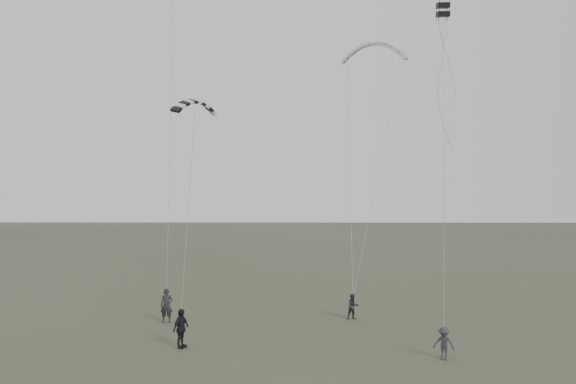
{
  "coord_description": "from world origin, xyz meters",
  "views": [
    {
      "loc": [
        0.95,
        -26.85,
        8.67
      ],
      "look_at": [
        0.71,
        4.67,
        7.57
      ],
      "focal_mm": 35.0,
      "sensor_mm": 36.0,
      "label": 1
    }
  ],
  "objects_px": {
    "flyer_far": "(444,343)",
    "kite_pale_large": "(373,44)",
    "kite_box": "(443,10)",
    "flyer_left": "(167,306)",
    "flyer_right": "(353,307)",
    "flyer_center": "(181,328)",
    "kite_striped": "(195,101)"
  },
  "relations": [
    {
      "from": "flyer_center",
      "to": "kite_box",
      "type": "xyz_separation_m",
      "value": [
        13.19,
        1.62,
        16.0
      ]
    },
    {
      "from": "flyer_right",
      "to": "flyer_far",
      "type": "distance_m",
      "value": 7.92
    },
    {
      "from": "flyer_left",
      "to": "flyer_right",
      "type": "distance_m",
      "value": 10.87
    },
    {
      "from": "flyer_left",
      "to": "kite_pale_large",
      "type": "bearing_deg",
      "value": 23.17
    },
    {
      "from": "flyer_center",
      "to": "kite_striped",
      "type": "height_order",
      "value": "kite_striped"
    },
    {
      "from": "kite_pale_large",
      "to": "kite_box",
      "type": "distance_m",
      "value": 9.64
    },
    {
      "from": "flyer_center",
      "to": "kite_striped",
      "type": "xyz_separation_m",
      "value": [
        0.37,
        2.22,
        11.43
      ]
    },
    {
      "from": "flyer_left",
      "to": "kite_box",
      "type": "relative_size",
      "value": 2.81
    },
    {
      "from": "flyer_far",
      "to": "kite_pale_large",
      "type": "relative_size",
      "value": 0.34
    },
    {
      "from": "flyer_center",
      "to": "kite_pale_large",
      "type": "relative_size",
      "value": 0.43
    },
    {
      "from": "flyer_center",
      "to": "kite_box",
      "type": "distance_m",
      "value": 20.8
    },
    {
      "from": "kite_box",
      "to": "flyer_left",
      "type": "bearing_deg",
      "value": 169.5
    },
    {
      "from": "flyer_far",
      "to": "kite_striped",
      "type": "relative_size",
      "value": 0.59
    },
    {
      "from": "flyer_far",
      "to": "kite_pale_large",
      "type": "xyz_separation_m",
      "value": [
        -1.52,
        12.64,
        16.62
      ]
    },
    {
      "from": "flyer_left",
      "to": "kite_box",
      "type": "bearing_deg",
      "value": -14.74
    },
    {
      "from": "flyer_center",
      "to": "flyer_far",
      "type": "xyz_separation_m",
      "value": [
        12.52,
        -1.65,
        -0.21
      ]
    },
    {
      "from": "flyer_left",
      "to": "kite_striped",
      "type": "relative_size",
      "value": 0.77
    },
    {
      "from": "kite_pale_large",
      "to": "kite_box",
      "type": "xyz_separation_m",
      "value": [
        2.19,
        -9.37,
        -0.41
      ]
    },
    {
      "from": "flyer_left",
      "to": "kite_pale_large",
      "type": "relative_size",
      "value": 0.44
    },
    {
      "from": "kite_box",
      "to": "flyer_far",
      "type": "bearing_deg",
      "value": -100.6
    },
    {
      "from": "flyer_right",
      "to": "kite_striped",
      "type": "distance_m",
      "value": 14.91
    },
    {
      "from": "flyer_center",
      "to": "flyer_far",
      "type": "bearing_deg",
      "value": -71.78
    },
    {
      "from": "flyer_right",
      "to": "kite_pale_large",
      "type": "height_order",
      "value": "kite_pale_large"
    },
    {
      "from": "flyer_right",
      "to": "kite_box",
      "type": "height_order",
      "value": "kite_box"
    },
    {
      "from": "flyer_left",
      "to": "kite_box",
      "type": "xyz_separation_m",
      "value": [
        14.95,
        -3.05,
        15.99
      ]
    },
    {
      "from": "flyer_center",
      "to": "flyer_far",
      "type": "height_order",
      "value": "flyer_center"
    },
    {
      "from": "flyer_right",
      "to": "flyer_far",
      "type": "height_order",
      "value": "flyer_far"
    },
    {
      "from": "flyer_left",
      "to": "flyer_right",
      "type": "bearing_deg",
      "value": 1.08
    },
    {
      "from": "flyer_far",
      "to": "kite_pale_large",
      "type": "bearing_deg",
      "value": 122.6
    },
    {
      "from": "flyer_right",
      "to": "kite_box",
      "type": "bearing_deg",
      "value": -55.77
    },
    {
      "from": "flyer_center",
      "to": "kite_pale_large",
      "type": "distance_m",
      "value": 22.61
    },
    {
      "from": "flyer_far",
      "to": "kite_box",
      "type": "distance_m",
      "value": 16.55
    }
  ]
}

